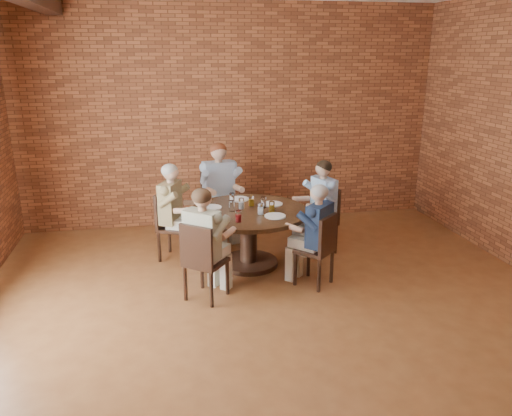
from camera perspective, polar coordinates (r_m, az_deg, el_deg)
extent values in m
plane|color=brown|center=(5.14, 3.67, -13.73)|extent=(7.00, 7.00, 0.00)
plane|color=#984F2B|center=(7.89, -2.73, 10.40)|extent=(7.00, 0.00, 7.00)
cylinder|color=#311A10|center=(6.55, -0.84, -6.24)|extent=(0.76, 0.76, 0.06)
cylinder|color=#311A10|center=(6.43, -0.85, -3.63)|extent=(0.22, 0.22, 0.64)
cylinder|color=#402717|center=(6.31, -0.87, -0.44)|extent=(1.51, 1.51, 0.05)
cube|color=#311A10|center=(6.90, 7.23, -1.58)|extent=(0.49, 0.49, 0.04)
cube|color=#311A10|center=(6.92, 8.56, 0.59)|extent=(0.14, 0.40, 0.46)
cylinder|color=#311A10|center=(7.03, 5.23, -3.11)|extent=(0.04, 0.04, 0.41)
cylinder|color=#311A10|center=(6.76, 6.73, -4.01)|extent=(0.04, 0.04, 0.41)
cylinder|color=#311A10|center=(7.20, 7.56, -2.68)|extent=(0.04, 0.04, 0.41)
cylinder|color=#311A10|center=(6.94, 9.11, -3.54)|extent=(0.04, 0.04, 0.41)
cube|color=#311A10|center=(7.43, -4.08, -0.11)|extent=(0.54, 0.54, 0.04)
cube|color=#311A10|center=(7.54, -4.63, 2.40)|extent=(0.46, 0.13, 0.53)
cylinder|color=#311A10|center=(7.26, -5.05, -2.43)|extent=(0.04, 0.04, 0.41)
cylinder|color=#311A10|center=(7.38, -2.06, -2.04)|extent=(0.04, 0.04, 0.41)
cylinder|color=#311A10|center=(7.62, -5.96, -1.48)|extent=(0.04, 0.04, 0.41)
cylinder|color=#311A10|center=(7.74, -3.10, -1.12)|extent=(0.04, 0.04, 0.41)
cube|color=#311A10|center=(6.70, -9.18, -2.25)|extent=(0.54, 0.54, 0.04)
cube|color=#311A10|center=(6.69, -10.72, -0.09)|extent=(0.20, 0.38, 0.46)
cylinder|color=#311A10|center=(6.57, -8.25, -4.71)|extent=(0.04, 0.04, 0.41)
cylinder|color=#311A10|center=(6.87, -7.22, -3.67)|extent=(0.04, 0.04, 0.41)
cylinder|color=#311A10|center=(6.70, -11.01, -4.42)|extent=(0.04, 0.04, 0.41)
cylinder|color=#311A10|center=(6.99, -9.87, -3.41)|extent=(0.04, 0.04, 0.41)
cube|color=#311A10|center=(5.59, -5.75, -6.16)|extent=(0.56, 0.56, 0.04)
cube|color=#311A10|center=(5.36, -6.87, -4.39)|extent=(0.34, 0.28, 0.46)
cylinder|color=#311A10|center=(5.73, -3.30, -7.95)|extent=(0.04, 0.04, 0.41)
cylinder|color=#311A10|center=(5.90, -6.19, -7.27)|extent=(0.04, 0.04, 0.41)
cylinder|color=#311A10|center=(5.47, -5.12, -9.29)|extent=(0.04, 0.04, 0.41)
cylinder|color=#311A10|center=(5.64, -8.10, -8.53)|extent=(0.04, 0.04, 0.41)
cube|color=#311A10|center=(5.92, 6.67, -4.81)|extent=(0.53, 0.53, 0.04)
cube|color=#311A10|center=(5.77, 8.21, -3.00)|extent=(0.30, 0.29, 0.43)
cylinder|color=#311A10|center=(6.21, 6.03, -5.97)|extent=(0.04, 0.04, 0.41)
cylinder|color=#311A10|center=(5.96, 4.51, -6.97)|extent=(0.04, 0.04, 0.41)
cylinder|color=#311A10|center=(6.07, 8.64, -6.62)|extent=(0.04, 0.04, 0.41)
cylinder|color=#311A10|center=(5.82, 7.20, -7.68)|extent=(0.04, 0.04, 0.41)
cylinder|color=white|center=(6.53, 1.91, 0.47)|extent=(0.26, 0.26, 0.01)
cylinder|color=white|center=(6.75, -1.91, 1.04)|extent=(0.26, 0.26, 0.01)
cylinder|color=white|center=(6.40, -5.12, 0.07)|extent=(0.26, 0.26, 0.01)
cylinder|color=white|center=(6.05, 2.19, -0.92)|extent=(0.26, 0.26, 0.01)
cylinder|color=white|center=(6.39, 0.87, 0.67)|extent=(0.07, 0.07, 0.14)
cylinder|color=white|center=(6.46, -0.54, 0.86)|extent=(0.07, 0.07, 0.14)
cylinder|color=white|center=(6.57, -2.75, 1.13)|extent=(0.07, 0.07, 0.14)
cylinder|color=white|center=(6.33, -1.68, 0.52)|extent=(0.07, 0.07, 0.14)
cylinder|color=white|center=(6.24, -2.79, 0.24)|extent=(0.07, 0.07, 0.14)
cylinder|color=white|center=(5.84, -2.03, -0.95)|extent=(0.07, 0.07, 0.14)
cylinder|color=white|center=(6.11, 0.53, -0.10)|extent=(0.07, 0.07, 0.14)
cylinder|color=white|center=(6.19, 1.81, 0.13)|extent=(0.07, 0.07, 0.14)
cube|color=black|center=(6.05, 2.48, -0.95)|extent=(0.09, 0.14, 0.01)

